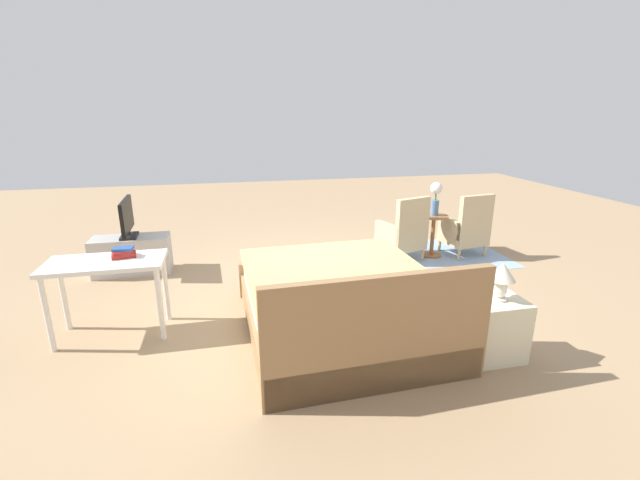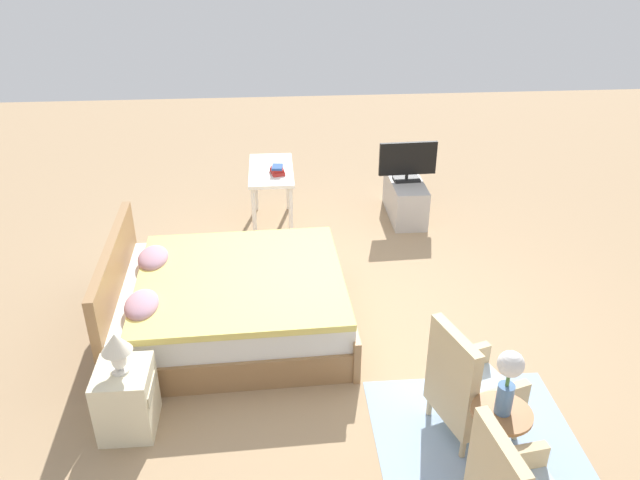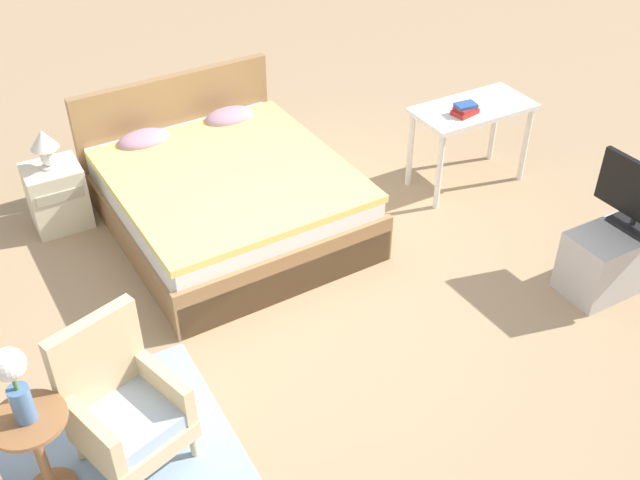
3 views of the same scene
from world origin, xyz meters
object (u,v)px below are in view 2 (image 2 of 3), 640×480
object	(u,v)px
flower_vase	(509,377)
tv_stand	(405,198)
book_stack	(277,170)
side_table	(497,438)
armchair_by_window_right	(469,389)
tv_flatscreen	(408,161)
bed	(228,303)
nightstand	(127,399)
table_lamp	(116,347)
vanity_desk	(271,178)

from	to	relation	value
flower_vase	tv_stand	world-z (taller)	flower_vase
book_stack	side_table	bearing A→B (deg)	-160.40
armchair_by_window_right	flower_vase	world-z (taller)	flower_vase
tv_flatscreen	armchair_by_window_right	bearing A→B (deg)	175.77
bed	nightstand	xyz separation A→B (m)	(-1.19, 0.69, -0.03)
tv_flatscreen	book_stack	distance (m)	1.63
side_table	book_stack	world-z (taller)	book_stack
flower_vase	tv_stand	bearing A→B (deg)	-3.08
nightstand	table_lamp	xyz separation A→B (m)	(0.00, 0.00, 0.48)
flower_vase	tv_flatscreen	xyz separation A→B (m)	(4.16, -0.22, -0.16)
flower_vase	table_lamp	bearing A→B (deg)	74.79
tv_stand	book_stack	size ratio (longest dim) A/B	4.10
armchair_by_window_right	table_lamp	size ratio (longest dim) A/B	2.79
bed	nightstand	bearing A→B (deg)	149.78
armchair_by_window_right	vanity_desk	distance (m)	3.82
armchair_by_window_right	side_table	bearing A→B (deg)	-174.19
book_stack	tv_flatscreen	bearing A→B (deg)	-79.77
flower_vase	nightstand	distance (m)	2.74
flower_vase	tv_stand	xyz separation A→B (m)	(4.16, -0.22, -0.66)
tv_flatscreen	book_stack	xyz separation A→B (m)	(-0.29, 1.60, 0.05)
vanity_desk	flower_vase	bearing A→B (deg)	-160.15
side_table	tv_stand	size ratio (longest dim) A/B	0.64
tv_flatscreen	table_lamp	bearing A→B (deg)	141.01
side_table	bed	bearing A→B (deg)	44.95
bed	vanity_desk	world-z (taller)	bed
bed	tv_flatscreen	distance (m)	3.13
side_table	flower_vase	bearing A→B (deg)	26.57
armchair_by_window_right	flower_vase	bearing A→B (deg)	-174.19
vanity_desk	tv_stand	bearing A→B (deg)	-85.47
tv_stand	armchair_by_window_right	bearing A→B (deg)	175.76
vanity_desk	side_table	bearing A→B (deg)	-160.15
flower_vase	bed	bearing A→B (deg)	44.95
bed	nightstand	distance (m)	1.37
bed	vanity_desk	xyz separation A→B (m)	(2.14, -0.43, 0.34)
book_stack	bed	bearing A→B (deg)	165.69
table_lamp	nightstand	bearing A→B (deg)	-90.00
tv_stand	tv_flatscreen	xyz separation A→B (m)	(0.00, 0.00, 0.50)
bed	book_stack	bearing A→B (deg)	-14.31
nightstand	tv_flatscreen	size ratio (longest dim) A/B	0.75
armchair_by_window_right	table_lamp	xyz separation A→B (m)	(0.22, 2.53, 0.37)
bed	armchair_by_window_right	xyz separation A→B (m)	(-1.41, -1.83, 0.08)
nightstand	table_lamp	world-z (taller)	table_lamp
bed	flower_vase	world-z (taller)	flower_vase
table_lamp	flower_vase	bearing A→B (deg)	-105.21
table_lamp	tv_flatscreen	distance (m)	4.45
side_table	vanity_desk	distance (m)	4.29
vanity_desk	book_stack	distance (m)	0.23
armchair_by_window_right	tv_stand	world-z (taller)	armchair_by_window_right
vanity_desk	bed	bearing A→B (deg)	168.59
side_table	nightstand	distance (m)	2.67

